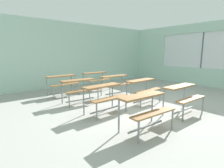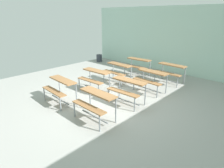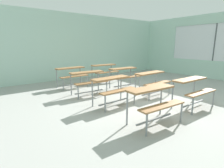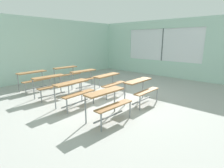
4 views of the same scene
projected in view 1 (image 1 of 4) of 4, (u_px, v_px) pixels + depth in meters
name	position (u px, v px, depth m)	size (l,w,h in m)	color
ground	(140.00, 108.00, 5.18)	(10.00, 9.00, 0.05)	#9E9E99
wall_back	(69.00, 55.00, 8.31)	(10.00, 0.12, 3.00)	silver
wall_right	(216.00, 56.00, 7.95)	(0.12, 9.00, 3.00)	silver
desk_bench_r0c0	(146.00, 104.00, 3.53)	(1.13, 0.64, 0.74)	olive
desk_bench_r0c1	(183.00, 93.00, 4.54)	(1.11, 0.61, 0.74)	olive
desk_bench_r1c0	(105.00, 92.00, 4.61)	(1.13, 0.64, 0.74)	olive
desk_bench_r1c1	(143.00, 86.00, 5.54)	(1.12, 0.63, 0.74)	olive
desk_bench_r2c0	(80.00, 86.00, 5.55)	(1.12, 0.64, 0.74)	olive
desk_bench_r2c1	(116.00, 81.00, 6.53)	(1.13, 0.64, 0.74)	olive
desk_bench_r3c0	(62.00, 80.00, 6.57)	(1.13, 0.64, 0.74)	olive
desk_bench_r3c1	(96.00, 77.00, 7.60)	(1.13, 0.64, 0.74)	olive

